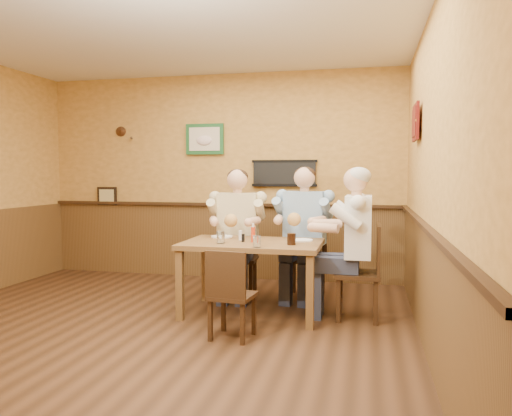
{
  "coord_description": "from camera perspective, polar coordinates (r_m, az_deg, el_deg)",
  "views": [
    {
      "loc": [
        2.02,
        -4.13,
        1.45
      ],
      "look_at": [
        0.91,
        0.75,
        1.1
      ],
      "focal_mm": 35.0,
      "sensor_mm": 36.0,
      "label": 1
    }
  ],
  "objects": [
    {
      "name": "chair_right_end",
      "position": [
        5.08,
        11.55,
        -7.15
      ],
      "size": [
        0.44,
        0.44,
        0.95
      ],
      "primitive_type": null,
      "rotation": [
        0.0,
        0.0,
        -1.58
      ],
      "color": "#382211",
      "rests_on": "ground"
    },
    {
      "name": "chair_near_side",
      "position": [
        4.44,
        -2.7,
        -9.73
      ],
      "size": [
        0.4,
        0.4,
        0.79
      ],
      "primitive_type": null,
      "rotation": [
        0.0,
        0.0,
        3.04
      ],
      "color": "#382211",
      "rests_on": "ground"
    },
    {
      "name": "diner_blue_polo",
      "position": [
        5.83,
        5.59,
        -3.58
      ],
      "size": [
        0.7,
        0.7,
        1.37
      ],
      "primitive_type": null,
      "rotation": [
        0.0,
        0.0,
        -0.13
      ],
      "color": "#84A6C6",
      "rests_on": "ground"
    },
    {
      "name": "water_glass_left",
      "position": [
        5.0,
        -4.05,
        -3.36
      ],
      "size": [
        0.1,
        0.1,
        0.12
      ],
      "primitive_type": "cylinder",
      "rotation": [
        0.0,
        0.0,
        -0.24
      ],
      "color": "white",
      "rests_on": "dining_table"
    },
    {
      "name": "cola_tumbler",
      "position": [
        4.9,
        4.07,
        -3.56
      ],
      "size": [
        0.09,
        0.09,
        0.11
      ],
      "primitive_type": "cylinder",
      "rotation": [
        0.0,
        0.0,
        0.08
      ],
      "color": "black",
      "rests_on": "dining_table"
    },
    {
      "name": "pepper_shaker",
      "position": [
        5.1,
        -1.49,
        -3.43
      ],
      "size": [
        0.04,
        0.04,
        0.08
      ],
      "primitive_type": "cylinder",
      "rotation": [
        0.0,
        0.0,
        -0.31
      ],
      "color": "black",
      "rests_on": "dining_table"
    },
    {
      "name": "diner_white_elder",
      "position": [
        5.05,
        11.59,
        -4.89
      ],
      "size": [
        0.63,
        0.63,
        1.35
      ],
      "primitive_type": null,
      "rotation": [
        0.0,
        0.0,
        -1.58
      ],
      "color": "white",
      "rests_on": "ground"
    },
    {
      "name": "plate_far_left",
      "position": [
        5.48,
        -3.92,
        -3.27
      ],
      "size": [
        0.27,
        0.27,
        0.02
      ],
      "primitive_type": "cylinder",
      "rotation": [
        0.0,
        0.0,
        -0.18
      ],
      "color": "white",
      "rests_on": "dining_table"
    },
    {
      "name": "chair_back_right",
      "position": [
        5.86,
        5.57,
        -5.57
      ],
      "size": [
        0.49,
        0.49,
        0.96
      ],
      "primitive_type": null,
      "rotation": [
        0.0,
        0.0,
        -0.13
      ],
      "color": "#382211",
      "rests_on": "ground"
    },
    {
      "name": "room",
      "position": [
        4.7,
        -10.95,
        6.81
      ],
      "size": [
        5.02,
        5.03,
        2.81
      ],
      "color": "#321D0F",
      "rests_on": "ground"
    },
    {
      "name": "water_glass_mid",
      "position": [
        4.71,
        0.11,
        -3.86
      ],
      "size": [
        0.1,
        0.1,
        0.11
      ],
      "primitive_type": "cylinder",
      "rotation": [
        0.0,
        0.0,
        0.37
      ],
      "color": "white",
      "rests_on": "dining_table"
    },
    {
      "name": "plate_far_right",
      "position": [
        5.19,
        5.2,
        -3.68
      ],
      "size": [
        0.25,
        0.25,
        0.02
      ],
      "primitive_type": "cylinder",
      "rotation": [
        0.0,
        0.0,
        -0.05
      ],
      "color": "white",
      "rests_on": "dining_table"
    },
    {
      "name": "hot_sauce_bottle",
      "position": [
        5.07,
        -0.34,
        -2.95
      ],
      "size": [
        0.05,
        0.05,
        0.17
      ],
      "primitive_type": "cylinder",
      "rotation": [
        0.0,
        0.0,
        -0.24
      ],
      "color": "red",
      "rests_on": "dining_table"
    },
    {
      "name": "dining_table",
      "position": [
        5.13,
        -0.42,
        -4.88
      ],
      "size": [
        1.4,
        0.9,
        0.75
      ],
      "color": "brown",
      "rests_on": "ground"
    },
    {
      "name": "salt_shaker",
      "position": [
        5.23,
        -1.78,
        -3.15
      ],
      "size": [
        0.04,
        0.04,
        0.1
      ],
      "primitive_type": "cylinder",
      "rotation": [
        0.0,
        0.0,
        0.02
      ],
      "color": "silver",
      "rests_on": "dining_table"
    },
    {
      "name": "chair_back_left",
      "position": [
        5.87,
        -2.07,
        -5.61
      ],
      "size": [
        0.47,
        0.47,
        0.94
      ],
      "primitive_type": null,
      "rotation": [
        0.0,
        0.0,
        0.09
      ],
      "color": "#382211",
      "rests_on": "ground"
    },
    {
      "name": "diner_tan_shirt",
      "position": [
        5.84,
        -2.08,
        -3.66
      ],
      "size": [
        0.68,
        0.68,
        1.35
      ],
      "primitive_type": null,
      "rotation": [
        0.0,
        0.0,
        0.09
      ],
      "color": "beige",
      "rests_on": "ground"
    }
  ]
}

